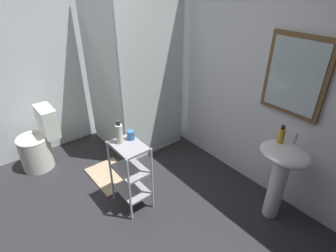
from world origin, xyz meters
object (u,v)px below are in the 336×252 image
at_px(pedestal_sink, 281,169).
at_px(storage_cart, 131,171).
at_px(shower_stall, 134,114).
at_px(toilet, 39,144).
at_px(lotion_bottle_white, 119,133).
at_px(hand_soap_bottle, 281,135).
at_px(rinse_cup, 131,135).
at_px(bath_mat, 110,176).

bearing_deg(pedestal_sink, storage_cart, -134.81).
bearing_deg(shower_stall, toilet, -103.87).
xyz_separation_m(storage_cart, lotion_bottle_white, (-0.09, -0.04, 0.41)).
relative_size(shower_stall, toilet, 2.63).
bearing_deg(storage_cart, hand_soap_bottle, 49.07).
bearing_deg(pedestal_sink, toilet, -145.85).
bearing_deg(storage_cart, toilet, -157.23).
relative_size(rinse_cup, bath_mat, 0.15).
xyz_separation_m(lotion_bottle_white, bath_mat, (-0.45, 0.05, -0.83)).
relative_size(pedestal_sink, bath_mat, 1.35).
bearing_deg(bath_mat, hand_soap_bottle, 35.52).
relative_size(shower_stall, rinse_cup, 21.95).
distance_m(shower_stall, rinse_cup, 1.12).
bearing_deg(hand_soap_bottle, shower_stall, -168.58).
bearing_deg(bath_mat, lotion_bottle_white, -6.55).
bearing_deg(rinse_cup, toilet, -153.06).
height_order(storage_cart, hand_soap_bottle, hand_soap_bottle).
relative_size(toilet, lotion_bottle_white, 3.23).
relative_size(toilet, bath_mat, 1.27).
bearing_deg(hand_soap_bottle, toilet, -144.04).
distance_m(toilet, bath_mat, 0.96).
distance_m(pedestal_sink, bath_mat, 1.91).
distance_m(hand_soap_bottle, rinse_cup, 1.38).
xyz_separation_m(toilet, bath_mat, (0.73, 0.55, -0.31)).
height_order(toilet, hand_soap_bottle, hand_soap_bottle).
relative_size(toilet, storage_cart, 1.03).
distance_m(lotion_bottle_white, rinse_cup, 0.13).
distance_m(lotion_bottle_white, bath_mat, 0.95).
height_order(shower_stall, storage_cart, shower_stall).
bearing_deg(lotion_bottle_white, bath_mat, 173.45).
relative_size(hand_soap_bottle, rinse_cup, 1.84).
distance_m(hand_soap_bottle, bath_mat, 1.98).
xyz_separation_m(lotion_bottle_white, rinse_cup, (0.01, 0.11, -0.06)).
distance_m(storage_cart, rinse_cup, 0.36).
height_order(pedestal_sink, storage_cart, pedestal_sink).
relative_size(pedestal_sink, lotion_bottle_white, 3.44).
bearing_deg(lotion_bottle_white, hand_soap_bottle, 47.47).
height_order(toilet, rinse_cup, rinse_cup).
xyz_separation_m(shower_stall, hand_soap_bottle, (1.88, 0.38, 0.42)).
relative_size(shower_stall, bath_mat, 3.33).
relative_size(hand_soap_bottle, lotion_bottle_white, 0.71).
xyz_separation_m(shower_stall, storage_cart, (0.97, -0.67, -0.03)).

